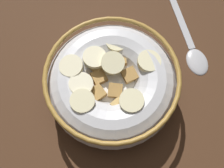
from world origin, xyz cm
name	(u,v)px	position (x,y,z in cm)	size (l,w,h in cm)	color
ground_plane	(112,94)	(0.00, 0.00, -1.00)	(131.98, 131.98, 2.00)	#472B19
cereal_bowl	(112,83)	(0.01, -0.01, 3.22)	(17.10, 17.10, 6.35)	silver
spoon	(192,46)	(-13.11, -3.69, 0.33)	(3.04, 16.75, 0.80)	#B7B7BC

